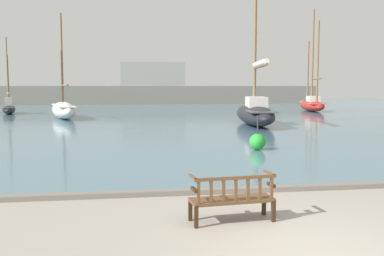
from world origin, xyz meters
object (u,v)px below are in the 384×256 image
at_px(park_bench, 232,198).
at_px(sailboat_outer_starboard, 312,103).
at_px(sailboat_nearest_port, 9,107).
at_px(channel_buoy, 257,142).
at_px(sailboat_mid_starboard, 255,111).
at_px(sailboat_far_port, 63,109).

height_order(park_bench, sailboat_outer_starboard, sailboat_outer_starboard).
height_order(sailboat_nearest_port, channel_buoy, sailboat_nearest_port).
bearing_deg(sailboat_mid_starboard, sailboat_outer_starboard, 54.24).
xyz_separation_m(park_bench, sailboat_far_port, (-7.06, 27.16, 0.33)).
bearing_deg(sailboat_nearest_port, sailboat_outer_starboard, 0.50).
relative_size(sailboat_nearest_port, channel_buoy, 5.20).
height_order(park_bench, sailboat_nearest_port, sailboat_nearest_port).
relative_size(park_bench, sailboat_mid_starboard, 0.15).
relative_size(park_bench, sailboat_nearest_port, 0.23).
bearing_deg(sailboat_far_port, sailboat_nearest_port, 131.22).
xyz_separation_m(sailboat_nearest_port, sailboat_outer_starboard, (29.79, 0.26, 0.25)).
bearing_deg(park_bench, sailboat_mid_starboard, 72.11).
bearing_deg(sailboat_mid_starboard, sailboat_nearest_port, 143.39).
bearing_deg(park_bench, sailboat_outer_starboard, 63.78).
distance_m(sailboat_far_port, sailboat_outer_starboard, 24.89).
bearing_deg(park_bench, sailboat_nearest_port, 110.93).
distance_m(sailboat_mid_starboard, sailboat_far_port, 15.38).
xyz_separation_m(sailboat_nearest_port, channel_buoy, (16.05, -25.47, -0.25)).
relative_size(sailboat_mid_starboard, sailboat_far_port, 1.31).
relative_size(sailboat_outer_starboard, channel_buoy, 7.69).
height_order(sailboat_nearest_port, sailboat_outer_starboard, sailboat_outer_starboard).
height_order(sailboat_outer_starboard, channel_buoy, sailboat_outer_starboard).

